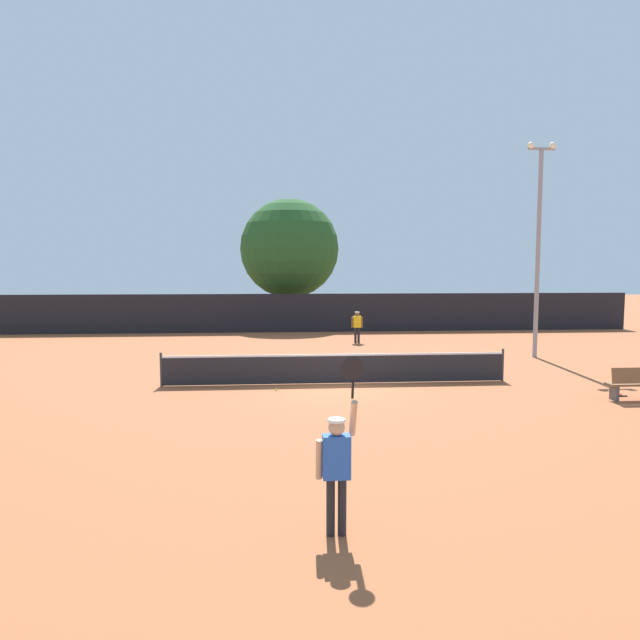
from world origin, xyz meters
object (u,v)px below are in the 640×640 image
object	(u,v)px
spare_racket	(617,394)
large_tree	(290,249)
player_serving	(337,458)
tennis_ball	(276,390)
light_pole	(539,237)
player_receiving	(357,324)
parked_car_near	(264,311)
courtside_bench	(640,383)

from	to	relation	value
spare_racket	large_tree	world-z (taller)	large_tree
player_serving	tennis_ball	world-z (taller)	player_serving
player_serving	large_tree	distance (m)	30.19
tennis_ball	spare_racket	distance (m)	10.06
player_serving	light_pole	size ratio (longest dim) A/B	0.28
player_receiving	spare_racket	xyz separation A→B (m)	(5.91, -12.31, -0.92)
spare_racket	player_serving	bearing A→B (deg)	-138.22
spare_racket	parked_car_near	distance (m)	25.96
player_receiving	large_tree	xyz separation A→B (m)	(-3.08, 9.43, 4.04)
player_receiving	parked_car_near	bearing A→B (deg)	-66.80
courtside_bench	parked_car_near	size ratio (longest dim) A/B	0.43
spare_racket	parked_car_near	world-z (taller)	parked_car_near
light_pole	courtside_bench	bearing A→B (deg)	-94.59
spare_racket	light_pole	xyz separation A→B (m)	(0.82, 7.10, 4.95)
player_receiving	parked_car_near	size ratio (longest dim) A/B	0.37
light_pole	parked_car_near	size ratio (longest dim) A/B	2.09
parked_car_near	large_tree	bearing A→B (deg)	-46.62
player_serving	large_tree	size ratio (longest dim) A/B	0.30
spare_racket	parked_car_near	size ratio (longest dim) A/B	0.12
tennis_ball	parked_car_near	size ratio (longest dim) A/B	0.02
player_receiving	courtside_bench	size ratio (longest dim) A/B	0.86
tennis_ball	large_tree	world-z (taller)	large_tree
player_receiving	large_tree	bearing A→B (deg)	-71.90
light_pole	parked_car_near	distance (m)	20.60
courtside_bench	light_pole	size ratio (longest dim) A/B	0.20
spare_racket	courtside_bench	distance (m)	0.90
player_serving	player_receiving	distance (m)	20.76
player_receiving	courtside_bench	world-z (taller)	player_receiving
player_receiving	courtside_bench	xyz separation A→B (m)	(6.10, -13.06, -0.46)
player_serving	player_receiving	world-z (taller)	player_serving
player_serving	large_tree	bearing A→B (deg)	89.66
large_tree	player_receiving	bearing A→B (deg)	-71.90
spare_racket	light_pole	distance (m)	8.69
player_serving	player_receiving	bearing A→B (deg)	80.97
spare_racket	courtside_bench	world-z (taller)	courtside_bench
player_receiving	tennis_ball	world-z (taller)	player_receiving
player_receiving	light_pole	size ratio (longest dim) A/B	0.18
tennis_ball	large_tree	size ratio (longest dim) A/B	0.01
tennis_ball	spare_racket	bearing A→B (deg)	-7.57
light_pole	player_serving	bearing A→B (deg)	-123.15
light_pole	player_receiving	bearing A→B (deg)	142.23
player_receiving	large_tree	distance (m)	10.71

